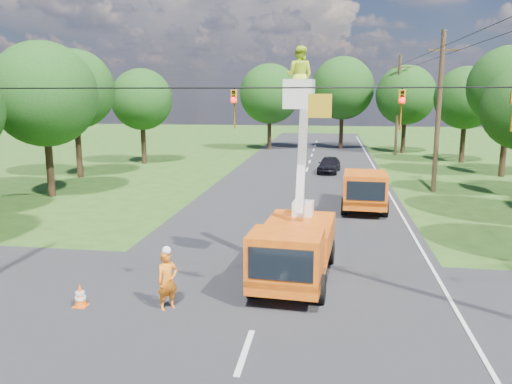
% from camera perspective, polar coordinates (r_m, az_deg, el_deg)
% --- Properties ---
extents(ground, '(140.00, 140.00, 0.00)m').
position_cam_1_polar(ground, '(31.53, 4.94, -0.17)').
color(ground, '#294A16').
rests_on(ground, ground).
extents(road_main, '(12.00, 100.00, 0.06)m').
position_cam_1_polar(road_main, '(31.53, 4.94, -0.17)').
color(road_main, black).
rests_on(road_main, ground).
extents(road_cross, '(56.00, 10.00, 0.07)m').
position_cam_1_polar(road_cross, '(14.38, 0.12, -14.15)').
color(road_cross, black).
rests_on(road_cross, ground).
extents(edge_line, '(0.12, 90.00, 0.02)m').
position_cam_1_polar(edge_line, '(31.69, 15.10, -0.46)').
color(edge_line, silver).
rests_on(edge_line, ground).
extents(bucket_truck, '(2.67, 5.96, 7.64)m').
position_cam_1_polar(bucket_truck, '(16.53, 4.48, -4.67)').
color(bucket_truck, orange).
rests_on(bucket_truck, ground).
extents(second_truck, '(2.58, 5.97, 2.19)m').
position_cam_1_polar(second_truck, '(27.57, 12.33, 0.40)').
color(second_truck, orange).
rests_on(second_truck, ground).
extents(ground_worker, '(0.75, 0.75, 1.76)m').
position_cam_1_polar(ground_worker, '(14.76, -10.08, -9.94)').
color(ground_worker, orange).
rests_on(ground_worker, ground).
extents(distant_car, '(2.01, 4.02, 1.32)m').
position_cam_1_polar(distant_car, '(40.07, 8.35, 3.12)').
color(distant_car, black).
rests_on(distant_car, ground).
extents(traffic_cone_2, '(0.38, 0.38, 0.71)m').
position_cam_1_polar(traffic_cone_2, '(18.71, 6.54, -6.96)').
color(traffic_cone_2, '#FF5C0D').
rests_on(traffic_cone_2, ground).
extents(traffic_cone_3, '(0.38, 0.38, 0.71)m').
position_cam_1_polar(traffic_cone_3, '(15.73, -19.45, -11.11)').
color(traffic_cone_3, '#FF5C0D').
rests_on(traffic_cone_3, ground).
extents(traffic_cone_6, '(0.38, 0.38, 0.71)m').
position_cam_1_polar(traffic_cone_6, '(28.49, 13.77, -0.93)').
color(traffic_cone_6, '#FF5C0D').
rests_on(traffic_cone_6, ground).
extents(pole_right_mid, '(1.80, 0.30, 10.00)m').
position_cam_1_polar(pole_right_mid, '(33.54, 20.15, 8.67)').
color(pole_right_mid, '#4C3823').
rests_on(pole_right_mid, ground).
extents(pole_right_far, '(1.80, 0.30, 10.00)m').
position_cam_1_polar(pole_right_far, '(53.29, 15.91, 9.57)').
color(pole_right_far, '#4C3823').
rests_on(pole_right_far, ground).
extents(signal_span, '(18.00, 0.29, 1.07)m').
position_cam_1_polar(signal_span, '(12.87, 10.13, 9.79)').
color(signal_span, black).
rests_on(signal_span, ground).
extents(tree_left_d, '(6.20, 6.20, 9.24)m').
position_cam_1_polar(tree_left_d, '(32.60, -23.06, 10.21)').
color(tree_left_d, '#382616').
rests_on(tree_left_d, ground).
extents(tree_left_e, '(5.80, 5.80, 9.41)m').
position_cam_1_polar(tree_left_e, '(39.57, -20.02, 10.95)').
color(tree_left_e, '#382616').
rests_on(tree_left_e, ground).
extents(tree_left_f, '(5.40, 5.40, 8.40)m').
position_cam_1_polar(tree_left_f, '(46.01, -12.93, 10.26)').
color(tree_left_f, '#382616').
rests_on(tree_left_f, ground).
extents(tree_right_d, '(6.00, 6.00, 9.70)m').
position_cam_1_polar(tree_right_d, '(41.90, 27.00, 10.65)').
color(tree_right_d, '#382616').
rests_on(tree_right_d, ground).
extents(tree_right_e, '(5.60, 5.60, 8.63)m').
position_cam_1_polar(tree_right_e, '(49.32, 22.88, 9.86)').
color(tree_right_e, '#382616').
rests_on(tree_right_e, ground).
extents(tree_far_a, '(6.60, 6.60, 9.50)m').
position_cam_1_polar(tree_far_a, '(56.29, 1.56, 11.14)').
color(tree_far_a, '#382616').
rests_on(tree_far_a, ground).
extents(tree_far_b, '(7.00, 7.00, 10.32)m').
position_cam_1_polar(tree_far_b, '(57.88, 9.86, 11.60)').
color(tree_far_b, '#382616').
rests_on(tree_far_b, ground).
extents(tree_far_c, '(6.20, 6.20, 9.18)m').
position_cam_1_polar(tree_far_c, '(55.39, 16.75, 10.56)').
color(tree_far_c, '#382616').
rests_on(tree_far_c, ground).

